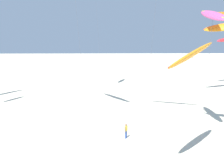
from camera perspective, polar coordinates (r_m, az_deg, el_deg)
The scene contains 4 objects.
flying_kite_4 at distance 22.58m, azimuth 16.71°, elevation 6.10°, with size 5.88×10.72×10.90m.
flying_kite_5 at distance 52.63m, azimuth 22.30°, elevation 13.57°, with size 7.53×7.55×15.21m.
flying_kite_8 at distance 31.09m, azimuth 20.67°, elevation 13.56°, with size 4.07×11.57×14.20m.
person_near_left at distance 29.43m, azimuth 3.01°, elevation -9.82°, with size 0.32×0.46×1.65m.
Camera 1 is at (0.27, -0.47, 11.26)m, focal length 42.95 mm.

